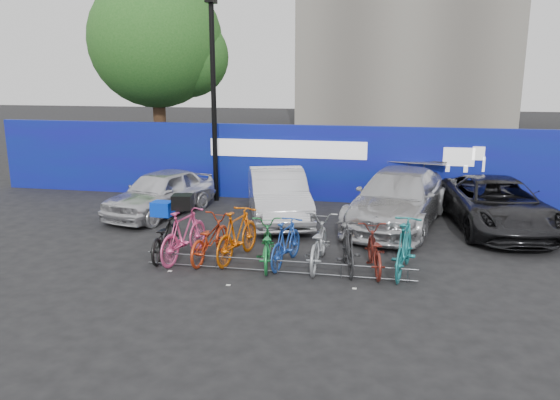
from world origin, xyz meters
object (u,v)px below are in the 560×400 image
(tree, at_px, (162,44))
(car_3, at_px, (497,205))
(lamppost, at_px, (214,97))
(car_2, at_px, (398,198))
(bike_0, at_px, (164,236))
(bike_3, at_px, (237,235))
(bike_8, at_px, (374,250))
(bike_2, at_px, (210,238))
(bike_6, at_px, (318,243))
(bike_1, at_px, (184,234))
(bike_rack, at_px, (277,266))
(car_0, at_px, (161,193))
(bike_9, at_px, (404,247))
(bike_4, at_px, (266,244))
(bike_5, at_px, (286,243))
(car_1, at_px, (278,195))
(bike_7, at_px, (348,248))

(tree, height_order, car_3, tree)
(lamppost, bearing_deg, car_2, -17.72)
(bike_0, xyz_separation_m, bike_3, (1.66, 0.10, 0.10))
(bike_8, bearing_deg, bike_2, -9.94)
(bike_3, height_order, bike_6, bike_3)
(bike_1, bearing_deg, bike_0, 0.22)
(car_2, height_order, bike_1, car_2)
(bike_rack, bearing_deg, bike_2, 160.37)
(car_0, xyz_separation_m, bike_6, (4.96, -3.38, -0.13))
(bike_rack, relative_size, bike_9, 2.94)
(car_0, height_order, bike_4, car_0)
(bike_5, bearing_deg, lamppost, -48.23)
(lamppost, distance_m, bike_4, 6.85)
(bike_4, distance_m, bike_9, 2.85)
(bike_5, distance_m, bike_9, 2.44)
(car_1, distance_m, bike_5, 3.66)
(bike_2, relative_size, bike_7, 1.09)
(car_3, bearing_deg, bike_2, -157.96)
(bike_7, relative_size, bike_8, 0.96)
(car_3, relative_size, bike_5, 2.86)
(tree, bearing_deg, car_0, -68.95)
(bike_rack, bearing_deg, bike_3, 147.00)
(car_1, distance_m, bike_0, 3.99)
(car_2, bearing_deg, bike_7, -91.97)
(car_1, height_order, car_3, car_1)
(car_1, distance_m, car_2, 3.25)
(tree, height_order, car_1, tree)
(car_3, xyz_separation_m, bike_8, (-3.03, -3.74, -0.21))
(bike_rack, bearing_deg, bike_5, 80.90)
(bike_rack, distance_m, bike_3, 1.27)
(car_3, distance_m, bike_7, 5.23)
(lamppost, height_order, bike_rack, lamppost)
(bike_rack, distance_m, bike_7, 1.51)
(car_2, distance_m, bike_5, 4.37)
(bike_0, height_order, bike_6, bike_6)
(car_3, height_order, bike_7, car_3)
(bike_9, bearing_deg, car_0, -17.56)
(bike_1, xyz_separation_m, bike_2, (0.55, 0.11, -0.09))
(bike_4, relative_size, bike_8, 1.02)
(bike_0, relative_size, bike_5, 1.08)
(car_1, bearing_deg, car_0, 164.14)
(car_2, bearing_deg, car_3, 15.47)
(car_0, bearing_deg, bike_5, -23.10)
(car_0, bearing_deg, car_2, 17.52)
(car_3, distance_m, bike_9, 4.50)
(bike_5, relative_size, bike_7, 1.00)
(car_3, height_order, bike_6, car_3)
(car_3, bearing_deg, bike_9, -130.06)
(tree, height_order, lamppost, tree)
(lamppost, xyz_separation_m, bike_3, (2.19, -5.34, -2.70))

